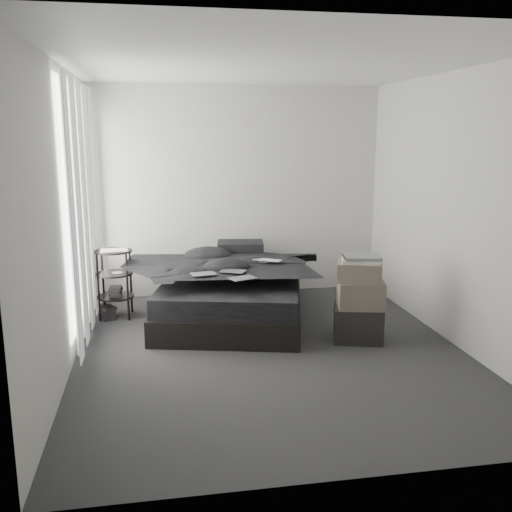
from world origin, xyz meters
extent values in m
cube|color=#2F2F31|center=(0.00, 0.00, 0.00)|extent=(3.60, 4.20, 0.01)
cube|color=white|center=(0.00, 0.00, 2.60)|extent=(3.60, 4.20, 0.01)
cube|color=silver|center=(0.00, 2.10, 1.30)|extent=(3.60, 0.01, 2.60)
cube|color=silver|center=(0.00, -2.10, 1.30)|extent=(3.60, 0.01, 2.60)
cube|color=silver|center=(-1.80, 0.00, 1.30)|extent=(0.01, 4.20, 2.60)
cube|color=silver|center=(1.80, 0.00, 1.30)|extent=(0.01, 4.20, 2.60)
cube|color=white|center=(-1.78, 0.90, 1.35)|extent=(0.02, 2.00, 2.30)
cube|color=white|center=(-1.73, 0.90, 1.28)|extent=(0.06, 2.12, 2.48)
cube|color=black|center=(-0.22, 1.02, 0.13)|extent=(1.91, 2.25, 0.27)
cube|color=black|center=(-0.22, 1.02, 0.37)|extent=(1.84, 2.18, 0.21)
imported|color=black|center=(-0.23, 0.97, 0.59)|extent=(1.80, 1.97, 0.23)
cube|color=black|center=(-0.09, 1.77, 0.54)|extent=(0.67, 0.53, 0.13)
cube|color=black|center=(-0.03, 1.74, 0.67)|extent=(0.60, 0.45, 0.12)
imported|color=silver|center=(0.14, 0.98, 0.72)|extent=(0.37, 0.34, 0.02)
cube|color=black|center=(-0.58, 0.57, 0.71)|extent=(0.27, 0.20, 0.01)
cube|color=black|center=(-0.27, 0.64, 0.71)|extent=(0.29, 0.25, 0.01)
cube|color=black|center=(-0.22, 0.33, 0.72)|extent=(0.29, 0.24, 0.01)
cylinder|color=black|center=(-1.50, 1.32, 0.38)|extent=(0.44, 0.44, 0.75)
cube|color=white|center=(-1.49, 1.31, 0.76)|extent=(0.31, 0.24, 0.02)
cube|color=black|center=(-1.59, 1.25, 0.07)|extent=(0.19, 0.23, 0.13)
cube|color=black|center=(0.91, 0.13, 0.17)|extent=(0.55, 0.48, 0.35)
cube|color=#62584E|center=(0.92, 0.12, 0.48)|extent=(0.50, 0.43, 0.27)
cube|color=#62584E|center=(0.90, 0.14, 0.70)|extent=(0.51, 0.46, 0.18)
cube|color=silver|center=(0.91, 0.13, 0.81)|extent=(0.42, 0.37, 0.04)
cube|color=silver|center=(0.92, 0.12, 0.85)|extent=(0.39, 0.33, 0.03)
camera|label=1|loc=(-1.02, -4.99, 2.01)|focal=40.00mm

